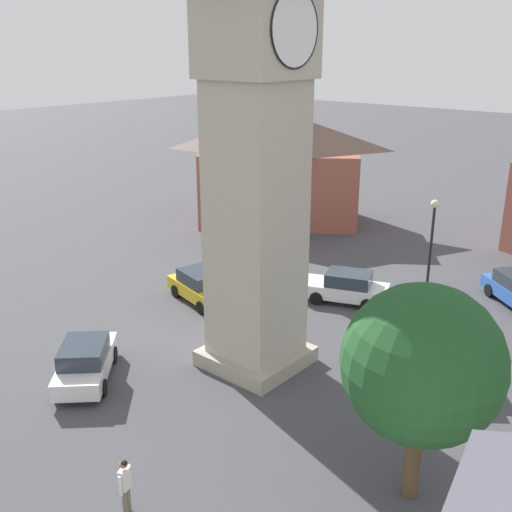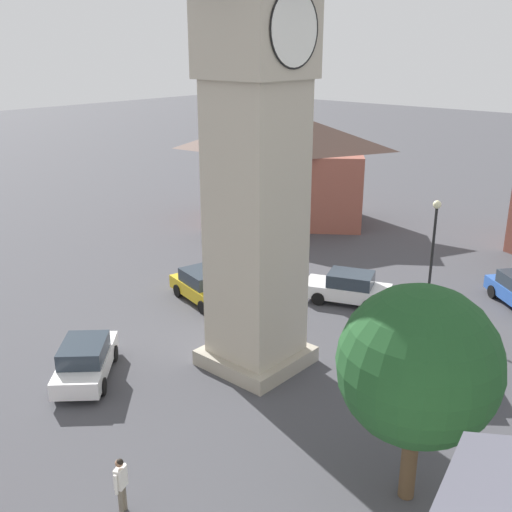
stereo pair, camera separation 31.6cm
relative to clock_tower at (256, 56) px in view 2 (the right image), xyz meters
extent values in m
plane|color=#424247|center=(0.00, 0.00, -11.52)|extent=(200.00, 200.00, 0.00)
cube|color=#A59C89|center=(0.00, 0.00, -11.22)|extent=(3.53, 3.53, 0.60)
cube|color=#B7AD99|center=(0.00, 0.00, -5.82)|extent=(2.82, 2.82, 10.20)
cube|color=#B7AD99|center=(0.00, 0.00, 0.83)|extent=(3.16, 3.16, 3.10)
cylinder|color=white|center=(0.00, 1.61, 0.83)|extent=(2.37, 0.04, 2.37)
torus|color=black|center=(0.00, 1.62, 0.83)|extent=(2.43, 0.06, 2.43)
cube|color=black|center=(0.00, 1.65, 1.09)|extent=(0.05, 0.02, 0.66)
cube|color=black|center=(0.36, 1.65, 0.83)|extent=(0.90, 0.02, 0.04)
cylinder|color=white|center=(0.00, -1.61, 0.83)|extent=(2.37, 0.04, 2.37)
torus|color=black|center=(0.00, -1.62, 0.83)|extent=(2.43, 0.06, 2.43)
cube|color=white|center=(7.41, 0.64, -10.93)|extent=(3.09, 4.44, 0.64)
cube|color=#28333D|center=(7.46, 0.50, -10.31)|extent=(2.22, 2.53, 0.64)
cylinder|color=black|center=(6.21, 1.49, -11.20)|extent=(0.44, 0.68, 0.64)
cylinder|color=black|center=(7.70, 2.07, -11.20)|extent=(0.44, 0.68, 0.64)
cylinder|color=black|center=(7.11, -0.80, -11.20)|extent=(0.44, 0.68, 0.64)
cylinder|color=black|center=(8.60, -0.21, -11.20)|extent=(0.44, 0.68, 0.64)
cube|color=black|center=(6.66, 2.51, -11.15)|extent=(1.59, 0.72, 0.16)
cube|color=white|center=(-5.06, 4.02, -10.93)|extent=(4.12, 4.08, 0.64)
cube|color=#28333D|center=(-5.17, 3.92, -10.31)|extent=(2.59, 2.58, 0.64)
cylinder|color=black|center=(-4.74, 5.45, -11.20)|extent=(0.61, 0.60, 0.64)
cylinder|color=black|center=(-3.63, 4.31, -11.20)|extent=(0.61, 0.60, 0.64)
cylinder|color=black|center=(-6.50, 3.74, -11.20)|extent=(0.61, 0.60, 0.64)
cylinder|color=black|center=(-5.39, 2.59, -11.20)|extent=(0.61, 0.60, 0.64)
cube|color=black|center=(-3.62, 5.43, -11.15)|extent=(1.25, 1.28, 0.16)
cube|color=gold|center=(2.89, 5.91, -10.93)|extent=(2.63, 4.39, 0.64)
cube|color=#28333D|center=(2.93, 6.06, -10.31)|extent=(2.02, 2.41, 0.64)
cylinder|color=black|center=(3.37, 4.53, -11.20)|extent=(0.37, 0.67, 0.64)
cylinder|color=black|center=(1.82, 4.91, -11.20)|extent=(0.37, 0.67, 0.64)
cylinder|color=black|center=(3.96, 6.91, -11.20)|extent=(0.37, 0.67, 0.64)
cylinder|color=black|center=(2.41, 7.30, -11.20)|extent=(0.37, 0.67, 0.64)
cube|color=black|center=(2.41, 3.95, -11.15)|extent=(1.65, 0.51, 0.16)
cylinder|color=black|center=(12.64, -4.49, -11.20)|extent=(0.57, 0.64, 0.64)
cube|color=#2D5BB7|center=(3.81, -5.94, -10.93)|extent=(4.28, 3.86, 0.64)
cube|color=#28333D|center=(3.93, -5.85, -10.31)|extent=(2.62, 2.52, 0.64)
cylinder|color=black|center=(3.33, -7.33, -11.20)|extent=(0.64, 0.57, 0.64)
cylinder|color=black|center=(2.35, -6.06, -11.20)|extent=(0.64, 0.57, 0.64)
cylinder|color=black|center=(5.28, -5.82, -11.20)|extent=(0.64, 0.57, 0.64)
cylinder|color=black|center=(4.30, -4.55, -11.20)|extent=(0.64, 0.57, 0.64)
cube|color=black|center=(2.22, -7.18, -11.15)|extent=(1.12, 1.39, 0.16)
cylinder|color=#706656|center=(-8.53, -2.73, -11.11)|extent=(0.13, 0.13, 0.82)
cylinder|color=#706656|center=(-8.36, -2.66, -11.11)|extent=(0.13, 0.13, 0.82)
cube|color=white|center=(-8.44, -2.69, -10.40)|extent=(0.42, 0.34, 0.60)
cylinder|color=white|center=(-8.66, -2.79, -10.45)|extent=(0.09, 0.09, 0.60)
cylinder|color=white|center=(-8.23, -2.60, -10.45)|extent=(0.09, 0.09, 0.60)
sphere|color=#9E7051|center=(-8.44, -2.69, -9.95)|extent=(0.22, 0.22, 0.22)
sphere|color=black|center=(-8.44, -2.70, -9.93)|extent=(0.20, 0.20, 0.20)
cylinder|color=brown|center=(-2.84, -8.09, -10.21)|extent=(0.44, 0.44, 2.61)
sphere|color=#1E4C23|center=(-2.84, -8.09, -7.41)|extent=(4.27, 4.27, 4.27)
cube|color=#995142|center=(16.52, 12.03, -9.00)|extent=(10.95, 11.99, 5.04)
pyramid|color=brown|center=(16.52, 12.03, -5.16)|extent=(11.50, 12.59, 2.63)
cube|color=#422819|center=(14.14, 10.30, -10.47)|extent=(0.71, 0.94, 2.10)
cylinder|color=black|center=(7.92, -3.28, -8.87)|extent=(0.12, 0.12, 5.28)
sphere|color=beige|center=(7.92, -3.28, -6.05)|extent=(0.36, 0.36, 0.36)
camera|label=1|loc=(-16.14, -13.84, 0.38)|focal=42.59mm
camera|label=2|loc=(-15.93, -14.07, 0.38)|focal=42.59mm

